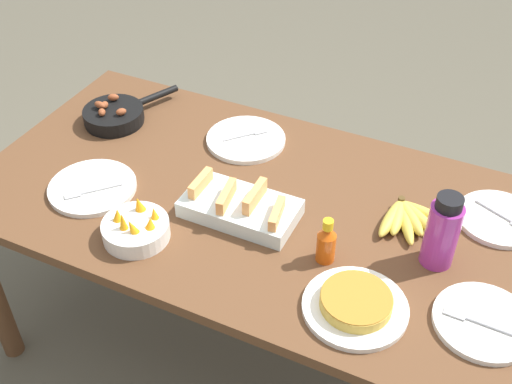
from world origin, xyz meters
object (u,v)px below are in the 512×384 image
object	(u,v)px
empty_plate_mid_edge	(499,219)
water_bottle	(442,232)
melon_tray	(240,207)
empty_plate_near_front	(484,322)
hot_sauce_bottle	(326,243)
skillet	(115,115)
empty_plate_far_right	(92,187)
banana_bunch	(408,218)
frittata_plate_center	(356,304)
empty_plate_far_left	(246,139)
fruit_bowl_mango	(136,228)

from	to	relation	value
empty_plate_mid_edge	water_bottle	world-z (taller)	water_bottle
melon_tray	empty_plate_near_front	xyz separation A→B (m)	(0.71, -0.10, -0.02)
empty_plate_mid_edge	hot_sauce_bottle	world-z (taller)	hot_sauce_bottle
skillet	empty_plate_far_right	world-z (taller)	skillet
banana_bunch	melon_tray	size ratio (longest dim) A/B	0.64
melon_tray	empty_plate_far_right	distance (m)	0.46
frittata_plate_center	skillet	bearing A→B (deg)	156.64
empty_plate_far_right	water_bottle	size ratio (longest dim) A/B	1.20
empty_plate_near_front	water_bottle	size ratio (longest dim) A/B	1.12
empty_plate_near_front	water_bottle	world-z (taller)	water_bottle
skillet	water_bottle	world-z (taller)	water_bottle
melon_tray	hot_sauce_bottle	size ratio (longest dim) A/B	2.37
empty_plate_far_left	hot_sauce_bottle	bearing A→B (deg)	-42.58
frittata_plate_center	empty_plate_mid_edge	world-z (taller)	frittata_plate_center
banana_bunch	skillet	distance (m)	1.05
frittata_plate_center	fruit_bowl_mango	size ratio (longest dim) A/B	1.41
frittata_plate_center	empty_plate_near_front	size ratio (longest dim) A/B	1.07
melon_tray	hot_sauce_bottle	bearing A→B (deg)	-11.98
fruit_bowl_mango	melon_tray	bearing A→B (deg)	42.99
banana_bunch	melon_tray	bearing A→B (deg)	-158.38
melon_tray	skillet	distance (m)	0.65
melon_tray	empty_plate_far_right	xyz separation A→B (m)	(-0.46, -0.09, -0.02)
melon_tray	empty_plate_near_front	size ratio (longest dim) A/B	1.34
empty_plate_far_right	empty_plate_mid_edge	size ratio (longest dim) A/B	1.10
banana_bunch	frittata_plate_center	xyz separation A→B (m)	(-0.03, -0.37, 0.00)
banana_bunch	hot_sauce_bottle	world-z (taller)	hot_sauce_bottle
skillet	empty_plate_far_left	size ratio (longest dim) A/B	1.32
melon_tray	water_bottle	xyz separation A→B (m)	(0.55, 0.06, 0.07)
empty_plate_far_left	empty_plate_far_right	world-z (taller)	same
skillet	fruit_bowl_mango	world-z (taller)	fruit_bowl_mango
empty_plate_far_left	empty_plate_mid_edge	world-z (taller)	same
melon_tray	fruit_bowl_mango	size ratio (longest dim) A/B	1.76
empty_plate_far_right	fruit_bowl_mango	bearing A→B (deg)	-25.87
fruit_bowl_mango	empty_plate_mid_edge	bearing A→B (deg)	29.09
banana_bunch	water_bottle	world-z (taller)	water_bottle
hot_sauce_bottle	skillet	bearing A→B (deg)	160.87
skillet	hot_sauce_bottle	bearing A→B (deg)	-84.38
water_bottle	empty_plate_far_right	bearing A→B (deg)	-171.45
empty_plate_mid_edge	water_bottle	bearing A→B (deg)	-118.45
water_bottle	hot_sauce_bottle	size ratio (longest dim) A/B	1.59
skillet	frittata_plate_center	world-z (taller)	skillet
skillet	hot_sauce_bottle	world-z (taller)	hot_sauce_bottle
banana_bunch	melon_tray	xyz separation A→B (m)	(-0.45, -0.18, 0.01)
empty_plate_near_front	melon_tray	bearing A→B (deg)	171.85
banana_bunch	water_bottle	size ratio (longest dim) A/B	0.96
banana_bunch	empty_plate_far_left	xyz separation A→B (m)	(-0.59, 0.16, -0.01)
melon_tray	frittata_plate_center	xyz separation A→B (m)	(0.41, -0.19, -0.01)
banana_bunch	fruit_bowl_mango	xyz separation A→B (m)	(-0.66, -0.38, 0.01)
empty_plate_far_right	water_bottle	distance (m)	1.02
melon_tray	banana_bunch	bearing A→B (deg)	21.62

